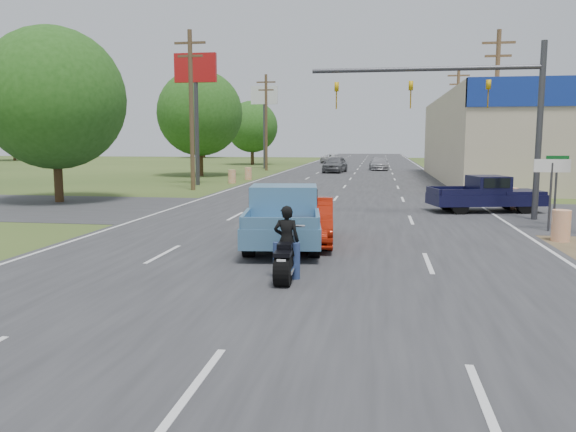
% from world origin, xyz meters
% --- Properties ---
extents(ground, '(200.00, 200.00, 0.00)m').
position_xyz_m(ground, '(0.00, 0.00, 0.00)').
color(ground, '#31481C').
rests_on(ground, ground).
extents(main_road, '(15.00, 180.00, 0.02)m').
position_xyz_m(main_road, '(0.00, 40.00, 0.01)').
color(main_road, '#2D2D30').
rests_on(main_road, ground).
extents(cross_road, '(120.00, 10.00, 0.02)m').
position_xyz_m(cross_road, '(0.00, 18.00, 0.01)').
color(cross_road, '#2D2D30').
rests_on(cross_road, ground).
extents(utility_pole_2, '(2.00, 0.28, 10.00)m').
position_xyz_m(utility_pole_2, '(9.50, 31.00, 5.32)').
color(utility_pole_2, '#4C3823').
rests_on(utility_pole_2, ground).
extents(utility_pole_3, '(2.00, 0.28, 10.00)m').
position_xyz_m(utility_pole_3, '(9.50, 49.00, 5.32)').
color(utility_pole_3, '#4C3823').
rests_on(utility_pole_3, ground).
extents(utility_pole_5, '(2.00, 0.28, 10.00)m').
position_xyz_m(utility_pole_5, '(-9.50, 28.00, 5.32)').
color(utility_pole_5, '#4C3823').
rests_on(utility_pole_5, ground).
extents(utility_pole_6, '(2.00, 0.28, 10.00)m').
position_xyz_m(utility_pole_6, '(-9.50, 52.00, 5.32)').
color(utility_pole_6, '#4C3823').
rests_on(utility_pole_6, ground).
extents(tree_0, '(7.14, 7.14, 8.84)m').
position_xyz_m(tree_0, '(-14.00, 20.00, 5.26)').
color(tree_0, '#422D19').
rests_on(tree_0, ground).
extents(tree_1, '(7.56, 7.56, 9.36)m').
position_xyz_m(tree_1, '(-13.50, 42.00, 5.57)').
color(tree_1, '#422D19').
rests_on(tree_1, ground).
extents(tree_2, '(6.72, 6.72, 8.32)m').
position_xyz_m(tree_2, '(-14.20, 66.00, 4.95)').
color(tree_2, '#422D19').
rests_on(tree_2, ground).
extents(tree_4, '(9.24, 9.24, 11.44)m').
position_xyz_m(tree_4, '(-55.00, 75.00, 6.82)').
color(tree_4, '#422D19').
rests_on(tree_4, ground).
extents(tree_5, '(7.98, 7.98, 9.88)m').
position_xyz_m(tree_5, '(30.00, 95.00, 5.88)').
color(tree_5, '#422D19').
rests_on(tree_5, ground).
extents(tree_6, '(8.82, 8.82, 10.92)m').
position_xyz_m(tree_6, '(-30.00, 95.00, 6.51)').
color(tree_6, '#422D19').
rests_on(tree_6, ground).
extents(barrel_0, '(0.56, 0.56, 1.00)m').
position_xyz_m(barrel_0, '(8.00, 12.00, 0.50)').
color(barrel_0, orange).
rests_on(barrel_0, ground).
extents(barrel_1, '(0.56, 0.56, 1.00)m').
position_xyz_m(barrel_1, '(8.40, 20.50, 0.50)').
color(barrel_1, orange).
rests_on(barrel_1, ground).
extents(barrel_2, '(0.56, 0.56, 1.00)m').
position_xyz_m(barrel_2, '(-8.50, 34.00, 0.50)').
color(barrel_2, orange).
rests_on(barrel_2, ground).
extents(barrel_3, '(0.56, 0.56, 1.00)m').
position_xyz_m(barrel_3, '(-8.20, 38.00, 0.50)').
color(barrel_3, orange).
rests_on(barrel_3, ground).
extents(pole_sign_left_near, '(3.00, 0.35, 9.20)m').
position_xyz_m(pole_sign_left_near, '(-10.50, 32.00, 7.17)').
color(pole_sign_left_near, '#3F3F44').
rests_on(pole_sign_left_near, ground).
extents(pole_sign_left_far, '(3.00, 0.35, 9.20)m').
position_xyz_m(pole_sign_left_far, '(-10.50, 56.00, 7.17)').
color(pole_sign_left_far, '#3F3F44').
rests_on(pole_sign_left_far, ground).
extents(lane_sign, '(1.20, 0.08, 2.52)m').
position_xyz_m(lane_sign, '(8.20, 14.00, 1.90)').
color(lane_sign, '#3F3F44').
rests_on(lane_sign, ground).
extents(street_name_sign, '(0.80, 0.08, 2.61)m').
position_xyz_m(street_name_sign, '(8.80, 15.50, 1.61)').
color(street_name_sign, '#3F3F44').
rests_on(street_name_sign, ground).
extents(signal_mast, '(9.12, 0.40, 7.00)m').
position_xyz_m(signal_mast, '(5.82, 17.00, 4.80)').
color(signal_mast, '#3F3F44').
rests_on(signal_mast, ground).
extents(red_convertible, '(1.84, 4.31, 1.38)m').
position_xyz_m(red_convertible, '(0.20, 10.40, 0.69)').
color(red_convertible, '#961706').
rests_on(red_convertible, ground).
extents(motorcycle, '(0.70, 2.28, 1.16)m').
position_xyz_m(motorcycle, '(0.25, 5.74, 0.51)').
color(motorcycle, black).
rests_on(motorcycle, ground).
extents(rider, '(0.60, 0.41, 1.61)m').
position_xyz_m(rider, '(0.25, 5.80, 0.80)').
color(rider, black).
rests_on(rider, ground).
extents(blue_pickup, '(2.79, 5.73, 1.83)m').
position_xyz_m(blue_pickup, '(-0.52, 9.98, 0.92)').
color(blue_pickup, black).
rests_on(blue_pickup, ground).
extents(navy_pickup, '(5.17, 2.96, 1.61)m').
position_xyz_m(navy_pickup, '(7.11, 19.30, 0.82)').
color(navy_pickup, black).
rests_on(navy_pickup, ground).
extents(distant_car_grey, '(2.52, 4.97, 1.62)m').
position_xyz_m(distant_car_grey, '(-1.99, 49.25, 0.81)').
color(distant_car_grey, slate).
rests_on(distant_car_grey, ground).
extents(distant_car_silver, '(2.22, 4.81, 1.36)m').
position_xyz_m(distant_car_silver, '(2.27, 54.75, 0.68)').
color(distant_car_silver, '#A9A8AD').
rests_on(distant_car_silver, ground).
extents(distant_car_white, '(2.89, 4.92, 1.28)m').
position_xyz_m(distant_car_white, '(-4.37, 72.87, 0.64)').
color(distant_car_white, silver).
rests_on(distant_car_white, ground).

